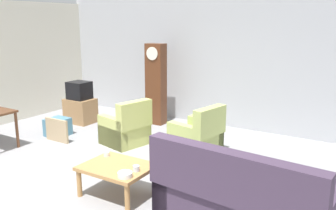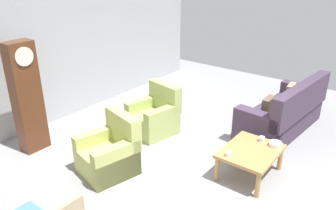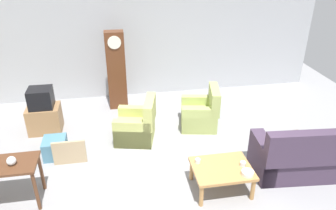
{
  "view_description": "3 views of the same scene",
  "coord_description": "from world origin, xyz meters",
  "views": [
    {
      "loc": [
        3.55,
        -4.11,
        2.41
      ],
      "look_at": [
        0.31,
        1.14,
        0.97
      ],
      "focal_mm": 38.48,
      "sensor_mm": 36.0,
      "label": 1
    },
    {
      "loc": [
        -3.7,
        -2.12,
        3.04
      ],
      "look_at": [
        0.09,
        0.8,
        0.97
      ],
      "focal_mm": 35.47,
      "sensor_mm": 36.0,
      "label": 2
    },
    {
      "loc": [
        -1.13,
        -4.52,
        3.76
      ],
      "look_at": [
        -0.15,
        1.09,
        0.85
      ],
      "focal_mm": 34.86,
      "sensor_mm": 36.0,
      "label": 3
    }
  ],
  "objects": [
    {
      "name": "coffee_table_wood",
      "position": [
        0.47,
        -0.48,
        0.38
      ],
      "size": [
        0.96,
        0.76,
        0.44
      ],
      "color": "#B27F47",
      "rests_on": "ground_plane"
    },
    {
      "name": "bowl_white_stacked",
      "position": [
        0.8,
        -0.72,
        0.47
      ],
      "size": [
        0.19,
        0.19,
        0.07
      ],
      "primitive_type": "cylinder",
      "color": "white",
      "rests_on": "coffee_table_wood"
    },
    {
      "name": "ground_plane",
      "position": [
        0.0,
        0.0,
        0.0
      ],
      "size": [
        10.4,
        10.4,
        0.0
      ],
      "primitive_type": "plane",
      "color": "gray"
    },
    {
      "name": "armchair_olive_near",
      "position": [
        -0.76,
        1.29,
        0.31
      ],
      "size": [
        0.94,
        0.92,
        0.92
      ],
      "color": "#B7BC66",
      "rests_on": "ground_plane"
    },
    {
      "name": "armchair_olive_far",
      "position": [
        0.68,
        1.59,
        0.31
      ],
      "size": [
        0.92,
        0.9,
        0.92
      ],
      "color": "#A7B562",
      "rests_on": "ground_plane"
    },
    {
      "name": "cup_blue_rimmed",
      "position": [
        0.82,
        -0.5,
        0.48
      ],
      "size": [
        0.09,
        0.09,
        0.08
      ],
      "primitive_type": "cylinder",
      "color": "silver",
      "rests_on": "coffee_table_wood"
    },
    {
      "name": "couch_floral",
      "position": [
        2.22,
        -0.35,
        0.35
      ],
      "size": [
        2.17,
        1.06,
        1.04
      ],
      "color": "#423347",
      "rests_on": "ground_plane"
    },
    {
      "name": "garage_door_wall",
      "position": [
        0.0,
        3.6,
        1.6
      ],
      "size": [
        8.4,
        0.16,
        3.2
      ],
      "primitive_type": "cube",
      "color": "#ADAFB5",
      "rests_on": "ground_plane"
    },
    {
      "name": "grandfather_clock",
      "position": [
        -1.09,
        2.86,
        0.96
      ],
      "size": [
        0.44,
        0.3,
        1.91
      ],
      "color": "#562D19",
      "rests_on": "ground_plane"
    },
    {
      "name": "cup_white_porcelain",
      "position": [
        0.11,
        -0.29,
        0.48
      ],
      "size": [
        0.09,
        0.09,
        0.07
      ],
      "primitive_type": "cylinder",
      "color": "white",
      "rests_on": "coffee_table_wood"
    }
  ]
}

